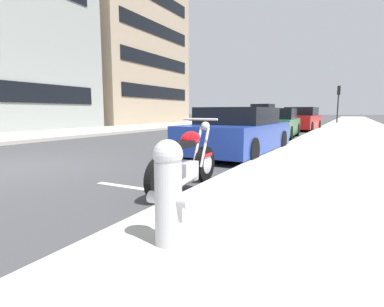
# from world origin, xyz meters

# --- Properties ---
(ground_plane) EXTENTS (260.00, 260.00, 0.00)m
(ground_plane) POSITION_xyz_m (0.00, 0.00, 0.00)
(ground_plane) COLOR #3D3D3F
(sidewalk_near_curb) EXTENTS (120.00, 4.40, 0.14)m
(sidewalk_near_curb) POSITION_xyz_m (12.00, -6.77, 0.07)
(sidewalk_near_curb) COLOR #ADA89E
(sidewalk_near_curb) RESTS_ON ground
(sidewalk_far_curb) EXTENTS (120.00, 5.00, 0.14)m
(sidewalk_far_curb) POSITION_xyz_m (12.00, 6.97, 0.07)
(sidewalk_far_curb) COLOR #ADA89E
(sidewalk_far_curb) RESTS_ON ground
(parking_stall_stripe) EXTENTS (0.12, 2.20, 0.01)m
(parking_stall_stripe) POSITION_xyz_m (0.00, -3.87, 0.00)
(parking_stall_stripe) COLOR silver
(parking_stall_stripe) RESTS_ON ground
(parked_motorcycle) EXTENTS (1.99, 0.62, 1.10)m
(parked_motorcycle) POSITION_xyz_m (0.31, -4.30, 0.42)
(parked_motorcycle) COLOR black
(parked_motorcycle) RESTS_ON ground
(parked_car_mid_block) EXTENTS (4.49, 2.04, 1.32)m
(parked_car_mid_block) POSITION_xyz_m (4.48, -3.71, 0.63)
(parked_car_mid_block) COLOR navy
(parked_car_mid_block) RESTS_ON ground
(parked_car_across_street) EXTENTS (4.50, 2.05, 1.35)m
(parked_car_across_street) POSITION_xyz_m (10.55, -3.40, 0.64)
(parked_car_across_street) COLOR #236638
(parked_car_across_street) RESTS_ON ground
(parked_car_at_intersection) EXTENTS (4.25, 2.14, 1.49)m
(parked_car_at_intersection) POSITION_xyz_m (16.91, -3.66, 0.70)
(parked_car_at_intersection) COLOR #AD1919
(parked_car_at_intersection) RESTS_ON ground
(crossing_truck) EXTENTS (2.59, 5.27, 1.99)m
(crossing_truck) POSITION_xyz_m (27.96, 1.03, 0.92)
(crossing_truck) COLOR #B7B7BC
(crossing_truck) RESTS_ON ground
(car_opposite_curb) EXTENTS (4.30, 1.85, 1.53)m
(car_opposite_curb) POSITION_xyz_m (20.52, 3.94, 0.73)
(car_opposite_curb) COLOR silver
(car_opposite_curb) RESTS_ON ground
(fire_hydrant) EXTENTS (0.24, 0.36, 0.85)m
(fire_hydrant) POSITION_xyz_m (-1.76, -5.26, 0.59)
(fire_hydrant) COLOR #B7B7BC
(fire_hydrant) RESTS_ON sidewalk_near_curb
(traffic_signal_near_corner) EXTENTS (0.36, 0.28, 3.49)m
(traffic_signal_near_corner) POSITION_xyz_m (28.72, -5.30, 2.67)
(traffic_signal_near_corner) COLOR black
(traffic_signal_near_corner) RESTS_ON sidewalk_near_curb
(townhouse_mid_block) EXTENTS (11.92, 9.22, 13.32)m
(townhouse_mid_block) POSITION_xyz_m (19.74, 13.84, 6.66)
(townhouse_mid_block) COLOR tan
(townhouse_mid_block) RESTS_ON ground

